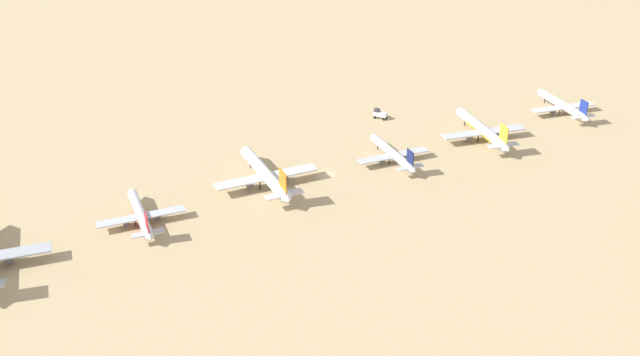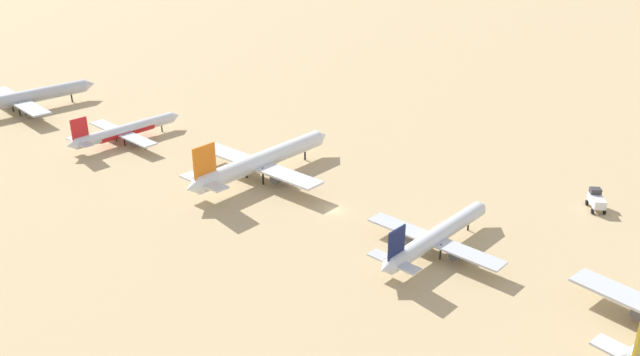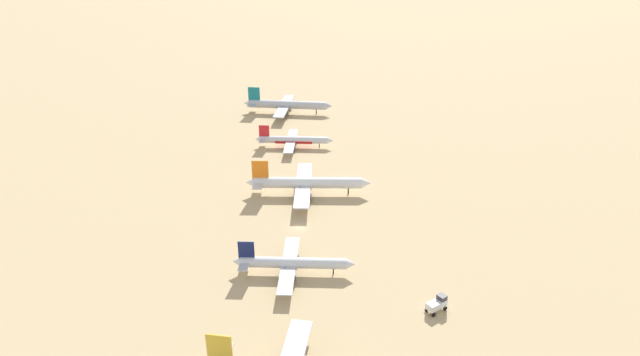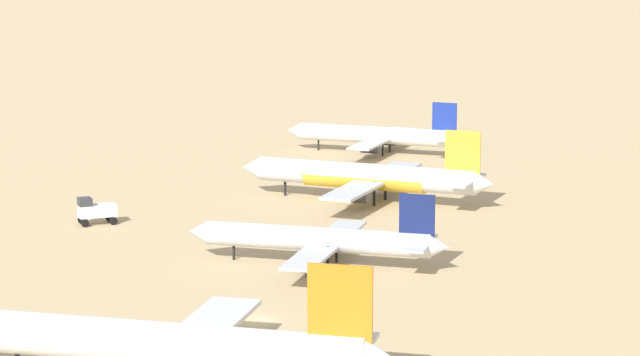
{
  "view_description": "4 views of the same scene",
  "coord_description": "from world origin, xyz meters",
  "px_view_note": "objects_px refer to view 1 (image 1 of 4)",
  "views": [
    {
      "loc": [
        -196.67,
        88.55,
        110.96
      ],
      "look_at": [
        -7.72,
        6.68,
        3.55
      ],
      "focal_mm": 40.18,
      "sensor_mm": 36.0,
      "label": 1
    },
    {
      "loc": [
        -87.77,
        -77.02,
        59.07
      ],
      "look_at": [
        1.52,
        5.15,
        5.08
      ],
      "focal_mm": 36.5,
      "sensor_mm": 36.0,
      "label": 2
    },
    {
      "loc": [
        11.93,
        -146.43,
        86.68
      ],
      "look_at": [
        5.6,
        24.8,
        4.99
      ],
      "focal_mm": 31.01,
      "sensor_mm": 36.0,
      "label": 3
    },
    {
      "loc": [
        -40.78,
        124.1,
        38.99
      ],
      "look_at": [
        6.97,
        -50.09,
        5.95
      ],
      "focal_mm": 72.97,
      "sensor_mm": 36.0,
      "label": 4
    }
  ],
  "objects_px": {
    "parked_jet_1": "(482,130)",
    "parked_jet_4": "(140,214)",
    "parked_jet_0": "(562,105)",
    "parked_jet_3": "(265,174)",
    "service_truck": "(380,114)",
    "parked_jet_2": "(392,153)"
  },
  "relations": [
    {
      "from": "parked_jet_2",
      "to": "parked_jet_3",
      "type": "height_order",
      "value": "parked_jet_3"
    },
    {
      "from": "parked_jet_1",
      "to": "service_truck",
      "type": "distance_m",
      "value": 41.62
    },
    {
      "from": "parked_jet_3",
      "to": "parked_jet_1",
      "type": "bearing_deg",
      "value": -88.42
    },
    {
      "from": "parked_jet_3",
      "to": "service_truck",
      "type": "height_order",
      "value": "parked_jet_3"
    },
    {
      "from": "parked_jet_4",
      "to": "service_truck",
      "type": "relative_size",
      "value": 5.74
    },
    {
      "from": "parked_jet_0",
      "to": "parked_jet_3",
      "type": "xyz_separation_m",
      "value": [
        -10.9,
        131.09,
        0.76
      ]
    },
    {
      "from": "parked_jet_1",
      "to": "service_truck",
      "type": "xyz_separation_m",
      "value": [
        32.83,
        25.51,
        -1.81
      ]
    },
    {
      "from": "parked_jet_3",
      "to": "service_truck",
      "type": "distance_m",
      "value": 70.33
    },
    {
      "from": "parked_jet_1",
      "to": "parked_jet_4",
      "type": "relative_size",
      "value": 1.26
    },
    {
      "from": "parked_jet_1",
      "to": "parked_jet_2",
      "type": "relative_size",
      "value": 1.24
    },
    {
      "from": "parked_jet_2",
      "to": "parked_jet_3",
      "type": "distance_m",
      "value": 46.65
    },
    {
      "from": "parked_jet_0",
      "to": "parked_jet_1",
      "type": "distance_m",
      "value": 45.55
    },
    {
      "from": "parked_jet_2",
      "to": "parked_jet_4",
      "type": "distance_m",
      "value": 89.07
    },
    {
      "from": "parked_jet_0",
      "to": "parked_jet_1",
      "type": "bearing_deg",
      "value": 100.78
    },
    {
      "from": "parked_jet_2",
      "to": "parked_jet_3",
      "type": "relative_size",
      "value": 0.77
    },
    {
      "from": "parked_jet_0",
      "to": "parked_jet_1",
      "type": "xyz_separation_m",
      "value": [
        -8.52,
        44.74,
        0.5
      ]
    },
    {
      "from": "parked_jet_0",
      "to": "parked_jet_3",
      "type": "relative_size",
      "value": 0.82
    },
    {
      "from": "parked_jet_1",
      "to": "parked_jet_4",
      "type": "distance_m",
      "value": 128.95
    },
    {
      "from": "parked_jet_0",
      "to": "parked_jet_2",
      "type": "height_order",
      "value": "parked_jet_0"
    },
    {
      "from": "parked_jet_2",
      "to": "parked_jet_4",
      "type": "height_order",
      "value": "parked_jet_2"
    },
    {
      "from": "parked_jet_4",
      "to": "parked_jet_0",
      "type": "bearing_deg",
      "value": -83.79
    },
    {
      "from": "parked_jet_1",
      "to": "parked_jet_3",
      "type": "distance_m",
      "value": 86.39
    }
  ]
}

